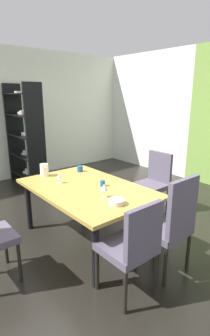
% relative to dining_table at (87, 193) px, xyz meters
% --- Properties ---
extents(ground_plane, '(5.97, 6.19, 0.02)m').
position_rel_dining_table_xyz_m(ground_plane, '(-0.22, 0.16, -0.65)').
color(ground_plane, black).
extents(back_panel_interior, '(2.52, 0.10, 2.73)m').
position_rel_dining_table_xyz_m(back_panel_interior, '(-1.94, 3.20, 0.72)').
color(back_panel_interior, silver).
rests_on(back_panel_interior, ground_plane).
extents(left_interior_panel, '(0.10, 6.19, 2.73)m').
position_rel_dining_table_xyz_m(left_interior_panel, '(-3.15, 0.16, 0.72)').
color(left_interior_panel, silver).
rests_on(left_interior_panel, ground_plane).
extents(dining_table, '(1.68, 1.09, 0.71)m').
position_rel_dining_table_xyz_m(dining_table, '(0.00, 0.00, 0.00)').
color(dining_table, '#B18E3D').
rests_on(dining_table, ground_plane).
extents(chair_head_far, '(0.44, 0.45, 0.95)m').
position_rel_dining_table_xyz_m(chair_head_far, '(0.02, 1.24, -0.10)').
color(chair_head_far, '#524C5C').
rests_on(chair_head_far, ground_plane).
extents(chair_right_far, '(0.44, 0.44, 1.06)m').
position_rel_dining_table_xyz_m(chair_right_far, '(1.05, 0.26, -0.06)').
color(chair_right_far, '#524C5C').
rests_on(chair_right_far, ground_plane).
extents(chair_right_near, '(0.44, 0.44, 0.94)m').
position_rel_dining_table_xyz_m(chair_right_near, '(1.04, -0.26, -0.10)').
color(chair_right_near, '#524C5C').
rests_on(chair_right_near, ground_plane).
extents(display_shelf, '(1.02, 0.36, 2.00)m').
position_rel_dining_table_xyz_m(display_shelf, '(-2.55, 0.34, 0.36)').
color(display_shelf, black).
rests_on(display_shelf, ground_plane).
extents(wine_glass_west, '(0.07, 0.07, 0.14)m').
position_rel_dining_table_xyz_m(wine_glass_west, '(-0.34, -0.18, 0.17)').
color(wine_glass_west, silver).
rests_on(wine_glass_west, dining_table).
extents(wine_glass_south, '(0.08, 0.08, 0.16)m').
position_rel_dining_table_xyz_m(wine_glass_south, '(0.39, -0.05, 0.19)').
color(wine_glass_south, silver).
rests_on(wine_glass_south, dining_table).
extents(serving_bowl_east, '(0.17, 0.17, 0.05)m').
position_rel_dining_table_xyz_m(serving_bowl_east, '(0.61, -0.07, 0.10)').
color(serving_bowl_east, beige).
rests_on(serving_bowl_east, dining_table).
extents(cup_near_window, '(0.08, 0.08, 0.08)m').
position_rel_dining_table_xyz_m(cup_near_window, '(-0.59, 0.30, 0.12)').
color(cup_near_window, '#1F4B88').
rests_on(cup_near_window, dining_table).
extents(cup_right, '(0.07, 0.07, 0.07)m').
position_rel_dining_table_xyz_m(cup_right, '(0.10, 0.17, 0.11)').
color(cup_right, '#205B90').
rests_on(cup_right, dining_table).
extents(pitcher_left, '(0.13, 0.11, 0.17)m').
position_rel_dining_table_xyz_m(pitcher_left, '(-0.73, -0.19, 0.16)').
color(pitcher_left, white).
rests_on(pitcher_left, dining_table).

